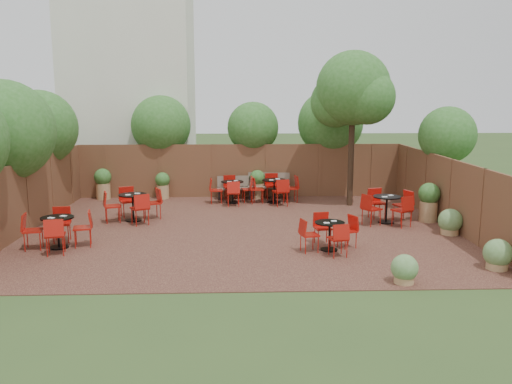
{
  "coord_description": "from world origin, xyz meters",
  "views": [
    {
      "loc": [
        -0.16,
        -14.84,
        3.76
      ],
      "look_at": [
        0.42,
        0.5,
        1.0
      ],
      "focal_mm": 37.47,
      "sensor_mm": 36.0,
      "label": 1
    }
  ],
  "objects": [
    {
      "name": "ground",
      "position": [
        0.0,
        0.0,
        0.0
      ],
      "size": [
        80.0,
        80.0,
        0.0
      ],
      "primitive_type": "plane",
      "color": "#354F23",
      "rests_on": "ground"
    },
    {
      "name": "park_bench_right",
      "position": [
        1.06,
        4.63,
        0.51
      ],
      "size": [
        1.58,
        0.66,
        0.95
      ],
      "rotation": [
        0.0,
        0.0,
        -0.11
      ],
      "color": "brown",
      "rests_on": "courtyard_paving"
    },
    {
      "name": "planters",
      "position": [
        -0.02,
        3.45,
        0.62
      ],
      "size": [
        11.33,
        4.59,
        1.18
      ],
      "color": "#A78253",
      "rests_on": "courtyard_paving"
    },
    {
      "name": "fence_right",
      "position": [
        6.0,
        0.0,
        1.0
      ],
      "size": [
        0.08,
        10.0,
        2.0
      ],
      "primitive_type": "cube",
      "color": "brown",
      "rests_on": "ground"
    },
    {
      "name": "fence_back",
      "position": [
        0.0,
        5.0,
        1.0
      ],
      "size": [
        12.0,
        0.08,
        2.0
      ],
      "primitive_type": "cube",
      "color": "brown",
      "rests_on": "ground"
    },
    {
      "name": "bistro_tables",
      "position": [
        -0.16,
        1.08,
        0.48
      ],
      "size": [
        10.61,
        7.65,
        0.96
      ],
      "color": "black",
      "rests_on": "courtyard_paving"
    },
    {
      "name": "courtyard_tree",
      "position": [
        3.78,
        3.25,
        3.86
      ],
      "size": [
        2.69,
        2.59,
        5.26
      ],
      "rotation": [
        0.0,
        0.0,
        0.26
      ],
      "color": "black",
      "rests_on": "courtyard_paving"
    },
    {
      "name": "park_bench_left",
      "position": [
        -0.18,
        4.62,
        0.45
      ],
      "size": [
        1.39,
        0.56,
        0.84
      ],
      "rotation": [
        0.0,
        0.0,
        0.09
      ],
      "color": "brown",
      "rests_on": "courtyard_paving"
    },
    {
      "name": "overhang_foliage",
      "position": [
        -3.11,
        2.19,
        2.74
      ],
      "size": [
        15.53,
        10.89,
        2.78
      ],
      "color": "#2D6320",
      "rests_on": "ground"
    },
    {
      "name": "low_shrubs",
      "position": [
        5.06,
        -2.78,
        0.34
      ],
      "size": [
        3.07,
        4.4,
        0.71
      ],
      "color": "#A78253",
      "rests_on": "courtyard_paving"
    },
    {
      "name": "courtyard_paving",
      "position": [
        0.0,
        0.0,
        0.01
      ],
      "size": [
        12.0,
        10.0,
        0.02
      ],
      "primitive_type": "cube",
      "color": "#331715",
      "rests_on": "ground"
    },
    {
      "name": "neighbour_building",
      "position": [
        -4.5,
        8.0,
        4.0
      ],
      "size": [
        5.0,
        4.0,
        8.0
      ],
      "primitive_type": "cube",
      "color": "silver",
      "rests_on": "ground"
    },
    {
      "name": "fence_left",
      "position": [
        -6.0,
        0.0,
        1.0
      ],
      "size": [
        0.08,
        10.0,
        2.0
      ],
      "primitive_type": "cube",
      "color": "brown",
      "rests_on": "ground"
    }
  ]
}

